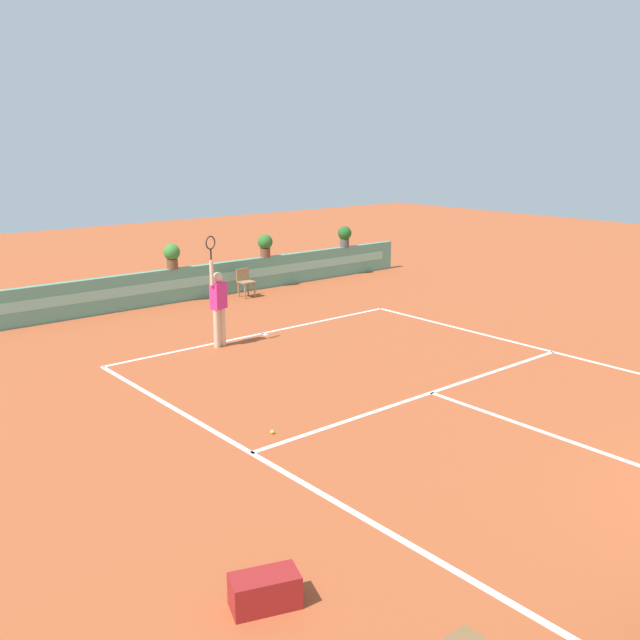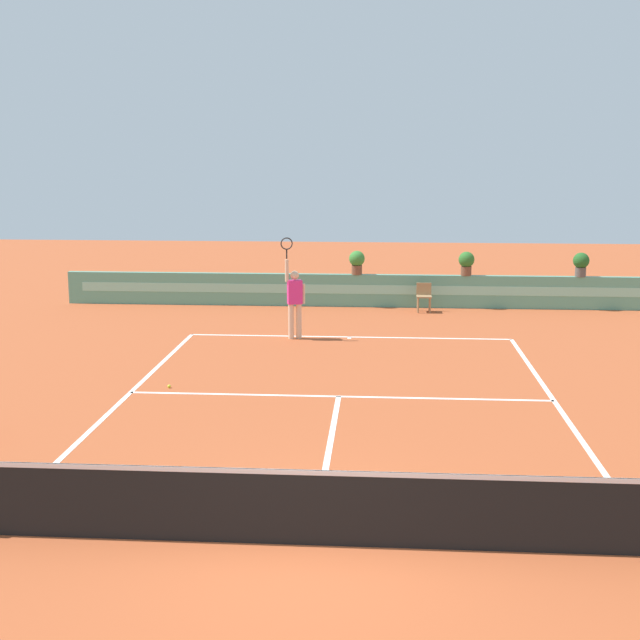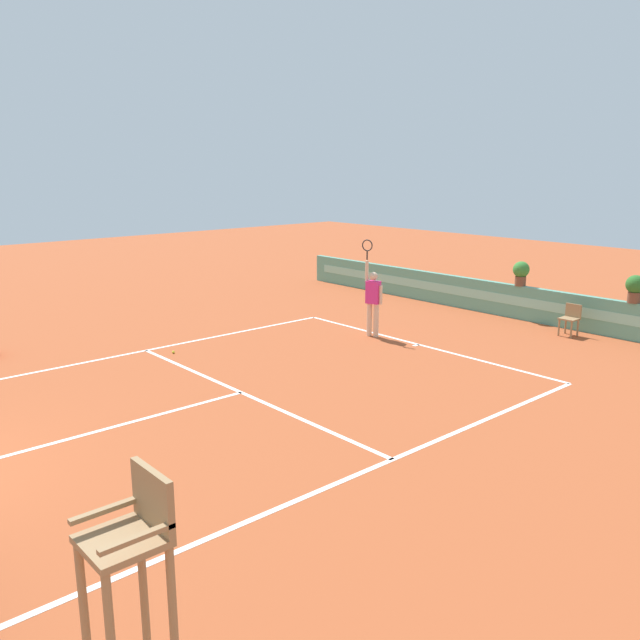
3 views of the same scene
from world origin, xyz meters
name	(u,v)px [view 2 (image 2 of 3)]	position (x,y,z in m)	size (l,w,h in m)	color
ground_plane	(338,403)	(0.00, 6.00, 0.00)	(60.00, 60.00, 0.00)	#A84C28
court_lines	(339,392)	(0.00, 6.72, 0.00)	(8.32, 11.94, 0.01)	white
net	(312,505)	(0.00, 0.00, 0.51)	(8.92, 0.10, 1.00)	#333333
back_wall_barrier	(355,290)	(0.00, 16.39, 0.50)	(18.00, 0.21, 1.00)	#599E84
ball_kid_chair	(424,296)	(2.07, 15.66, 0.48)	(0.44, 0.44, 0.85)	#99754C
tennis_player	(295,298)	(-1.38, 11.61, 1.05)	(0.60, 0.31, 2.58)	beige
tennis_ball_near_baseline	(169,386)	(-3.43, 6.78, 0.03)	(0.07, 0.07, 0.07)	#CCE033
potted_plant_centre	(357,261)	(0.05, 16.39, 1.41)	(0.48, 0.48, 0.72)	brown
potted_plant_right	(466,262)	(3.36, 16.39, 1.41)	(0.48, 0.48, 0.72)	brown
potted_plant_far_right	(581,263)	(6.77, 16.39, 1.41)	(0.48, 0.48, 0.72)	#514C47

